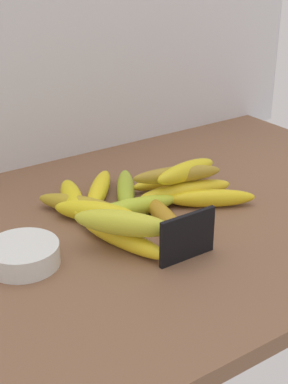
{
  "coord_description": "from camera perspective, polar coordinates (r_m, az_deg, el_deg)",
  "views": [
    {
      "loc": [
        -63.17,
        -79.9,
        54.87
      ],
      "look_at": [
        -6.6,
        2.4,
        8.0
      ],
      "focal_mm": 54.2,
      "sensor_mm": 36.0,
      "label": 1
    }
  ],
  "objects": [
    {
      "name": "back_wall",
      "position": [
        1.36,
        -6.73,
        16.58
      ],
      "size": [
        130.0,
        2.0,
        70.0
      ],
      "primitive_type": "cube",
      "color": "silver",
      "rests_on": "ground"
    },
    {
      "name": "banana_0",
      "position": [
        1.1,
        -4.83,
        -1.97
      ],
      "size": [
        13.68,
        14.99,
        4.08
      ],
      "primitive_type": "ellipsoid",
      "rotation": [
        0.0,
        0.0,
        5.42
      ],
      "color": "yellow",
      "rests_on": "counter_top"
    },
    {
      "name": "banana_11",
      "position": [
        1.18,
        4.16,
        2.06
      ],
      "size": [
        15.67,
        5.55,
        3.83
      ],
      "primitive_type": "ellipsoid",
      "rotation": [
        0.0,
        0.0,
        6.4
      ],
      "color": "gold",
      "rests_on": "banana_3"
    },
    {
      "name": "banana_6",
      "position": [
        1.07,
        2.29,
        -2.83
      ],
      "size": [
        8.5,
        21.0,
        3.59
      ],
      "primitive_type": "ellipsoid",
      "rotation": [
        0.0,
        0.0,
        4.47
      ],
      "color": "#B1801F",
      "rests_on": "counter_top"
    },
    {
      "name": "banana_10",
      "position": [
        1.16,
        -7.11,
        -0.56
      ],
      "size": [
        9.01,
        16.04,
        4.07
      ],
      "primitive_type": "ellipsoid",
      "rotation": [
        0.0,
        0.0,
        1.23
      ],
      "color": "yellow",
      "rests_on": "counter_top"
    },
    {
      "name": "banana_13",
      "position": [
        0.98,
        -2.13,
        -3.08
      ],
      "size": [
        14.53,
        15.93,
        4.34
      ],
      "primitive_type": "ellipsoid",
      "rotation": [
        0.0,
        0.0,
        5.42
      ],
      "color": "gold",
      "rests_on": "banana_7"
    },
    {
      "name": "banana_4",
      "position": [
        1.19,
        -4.45,
        0.22
      ],
      "size": [
        14.64,
        16.36,
        3.67
      ],
      "primitive_type": "ellipsoid",
      "rotation": [
        0.0,
        0.0,
        0.87
      ],
      "color": "yellow",
      "rests_on": "counter_top"
    },
    {
      "name": "chalkboard_sign",
      "position": [
        0.97,
        4.27,
        -4.57
      ],
      "size": [
        11.0,
        1.8,
        8.4
      ],
      "color": "black",
      "rests_on": "counter_top"
    },
    {
      "name": "banana_7",
      "position": [
        1.01,
        -2.01,
        -4.64
      ],
      "size": [
        8.65,
        19.83,
        3.43
      ],
      "primitive_type": "ellipsoid",
      "rotation": [
        0.0,
        0.0,
        4.99
      ],
      "color": "yellow",
      "rests_on": "counter_top"
    },
    {
      "name": "fruit_bowl",
      "position": [
        0.98,
        -11.81,
        -6.06
      ],
      "size": [
        12.12,
        12.12,
        3.72
      ],
      "primitive_type": "cylinder",
      "color": "silver",
      "rests_on": "counter_top"
    },
    {
      "name": "banana_12",
      "position": [
        1.17,
        3.29,
        1.74
      ],
      "size": [
        18.43,
        9.3,
        3.39
      ],
      "primitive_type": "ellipsoid",
      "rotation": [
        0.0,
        0.0,
        5.94
      ],
      "color": "olive",
      "rests_on": "banana_3"
    },
    {
      "name": "banana_1",
      "position": [
        1.11,
        -1.5,
        -1.66
      ],
      "size": [
        20.89,
        6.62,
        3.76
      ],
      "primitive_type": "ellipsoid",
      "rotation": [
        0.0,
        0.0,
        3.0
      ],
      "color": "#B2C72C",
      "rests_on": "counter_top"
    },
    {
      "name": "banana_2",
      "position": [
        1.19,
        -1.82,
        0.16
      ],
      "size": [
        13.41,
        18.51,
        3.6
      ],
      "primitive_type": "ellipsoid",
      "rotation": [
        0.0,
        0.0,
        4.15
      ],
      "color": "#9BB329",
      "rests_on": "counter_top"
    },
    {
      "name": "banana_3",
      "position": [
        1.18,
        4.13,
        0.08
      ],
      "size": [
        20.42,
        8.4,
        3.9
      ],
      "primitive_type": "ellipsoid",
      "rotation": [
        0.0,
        0.0,
        6.05
      ],
      "color": "yellow",
      "rests_on": "counter_top"
    },
    {
      "name": "counter_top",
      "position": [
        1.15,
        3.39,
        -2.56
      ],
      "size": [
        110.0,
        76.0,
        3.0
      ],
      "primitive_type": "cube",
      "color": "brown",
      "rests_on": "ground"
    },
    {
      "name": "banana_9",
      "position": [
        1.16,
        6.65,
        -0.61
      ],
      "size": [
        16.94,
        11.96,
        3.54
      ],
      "primitive_type": "ellipsoid",
      "rotation": [
        0.0,
        0.0,
        5.75
      ],
      "color": "yellow",
      "rests_on": "counter_top"
    },
    {
      "name": "banana_5",
      "position": [
        1.13,
        -6.12,
        -1.36
      ],
      "size": [
        13.62,
        17.92,
        3.82
      ],
      "primitive_type": "ellipsoid",
      "rotation": [
        0.0,
        0.0,
        5.3
      ],
      "color": "#B39724",
      "rests_on": "counter_top"
    },
    {
      "name": "banana_8",
      "position": [
        1.25,
        2.88,
        1.36
      ],
      "size": [
        20.19,
        4.38,
        3.26
      ],
      "primitive_type": "ellipsoid",
      "rotation": [
        0.0,
        0.0,
        3.09
      ],
      "color": "gold",
      "rests_on": "counter_top"
    }
  ]
}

